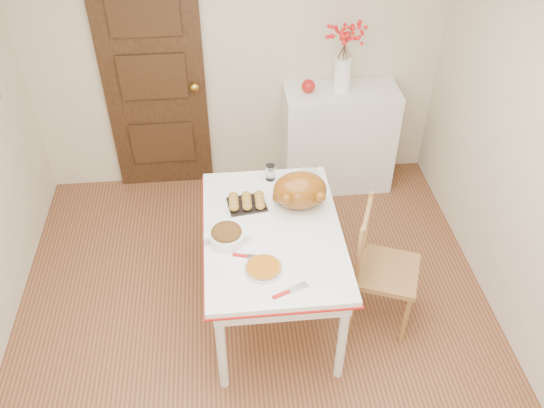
{
  "coord_description": "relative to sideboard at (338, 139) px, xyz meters",
  "views": [
    {
      "loc": [
        -0.15,
        -2.41,
        3.29
      ],
      "look_at": [
        0.13,
        0.34,
        0.98
      ],
      "focal_mm": 37.39,
      "sensor_mm": 36.0,
      "label": 1
    }
  ],
  "objects": [
    {
      "name": "rolls_tray",
      "position": [
        -0.89,
        -1.22,
        0.35
      ],
      "size": [
        0.28,
        0.23,
        0.07
      ],
      "primitive_type": null,
      "rotation": [
        0.0,
        0.0,
        0.14
      ],
      "color": "olive",
      "rests_on": "kitchen_table"
    },
    {
      "name": "shaker_pair",
      "position": [
        -0.42,
        -0.94,
        0.36
      ],
      "size": [
        0.1,
        0.05,
        0.1
      ],
      "primitive_type": null,
      "rotation": [
        0.0,
        0.0,
        -0.07
      ],
      "color": "white",
      "rests_on": "kitchen_table"
    },
    {
      "name": "apple",
      "position": [
        -0.29,
        0.0,
        0.54
      ],
      "size": [
        0.11,
        0.11,
        0.11
      ],
      "primitive_type": "sphere",
      "color": "#A91512",
      "rests_on": "sideboard"
    },
    {
      "name": "chair_oak",
      "position": [
        0.03,
        -1.61,
        -0.0
      ],
      "size": [
        0.55,
        0.55,
        0.97
      ],
      "primitive_type": null,
      "rotation": [
        0.0,
        0.0,
        1.2
      ],
      "color": "olive",
      "rests_on": "floor"
    },
    {
      "name": "stuffing_dish",
      "position": [
        -1.04,
        -1.56,
        0.37
      ],
      "size": [
        0.34,
        0.3,
        0.11
      ],
      "primitive_type": null,
      "rotation": [
        0.0,
        0.0,
        -0.28
      ],
      "color": "brown",
      "rests_on": "kitchen_table"
    },
    {
      "name": "floor",
      "position": [
        -0.87,
        -1.78,
        -0.48
      ],
      "size": [
        3.5,
        4.0,
        0.0
      ],
      "primitive_type": "cube",
      "color": "#592E1A",
      "rests_on": "ground"
    },
    {
      "name": "kitchen_table",
      "position": [
        -0.74,
        -1.49,
        -0.09
      ],
      "size": [
        0.91,
        1.33,
        0.8
      ],
      "primitive_type": null,
      "color": "white",
      "rests_on": "floor"
    },
    {
      "name": "pie_server",
      "position": [
        -0.7,
        -2.02,
        0.32
      ],
      "size": [
        0.24,
        0.15,
        0.01
      ],
      "primitive_type": null,
      "rotation": [
        0.0,
        0.0,
        0.4
      ],
      "color": "silver",
      "rests_on": "kitchen_table"
    },
    {
      "name": "sideboard",
      "position": [
        0.0,
        0.0,
        0.0
      ],
      "size": [
        0.97,
        0.43,
        0.97
      ],
      "primitive_type": "cube",
      "color": "silver",
      "rests_on": "floor"
    },
    {
      "name": "turkey_platter",
      "position": [
        -0.54,
        -1.28,
        0.45
      ],
      "size": [
        0.48,
        0.41,
        0.27
      ],
      "primitive_type": null,
      "rotation": [
        0.0,
        0.0,
        0.18
      ],
      "color": "brown",
      "rests_on": "kitchen_table"
    },
    {
      "name": "drinking_glass",
      "position": [
        -0.7,
        -0.94,
        0.37
      ],
      "size": [
        0.08,
        0.08,
        0.12
      ],
      "primitive_type": "cylinder",
      "rotation": [
        0.0,
        0.0,
        0.13
      ],
      "color": "white",
      "rests_on": "kitchen_table"
    },
    {
      "name": "berry_vase",
      "position": [
        -0.01,
        0.0,
        0.79
      ],
      "size": [
        0.31,
        0.31,
        0.61
      ],
      "primitive_type": null,
      "color": "white",
      "rests_on": "sideboard"
    },
    {
      "name": "door_back",
      "position": [
        -1.57,
        0.19,
        0.55
      ],
      "size": [
        0.85,
        0.06,
        2.06
      ],
      "primitive_type": "cube",
      "color": "black",
      "rests_on": "ground"
    },
    {
      "name": "pumpkin_pie",
      "position": [
        -0.83,
        -1.84,
        0.34
      ],
      "size": [
        0.27,
        0.27,
        0.05
      ],
      "primitive_type": "cylinder",
      "rotation": [
        0.0,
        0.0,
        -0.21
      ],
      "color": "#A4550C",
      "rests_on": "kitchen_table"
    },
    {
      "name": "wall_back",
      "position": [
        -0.87,
        0.22,
        0.77
      ],
      "size": [
        3.5,
        0.0,
        2.5
      ],
      "primitive_type": "cube",
      "color": "beige",
      "rests_on": "ground"
    },
    {
      "name": "carving_knife",
      "position": [
        -0.89,
        -1.72,
        0.32
      ],
      "size": [
        0.26,
        0.12,
        0.01
      ],
      "primitive_type": null,
      "rotation": [
        0.0,
        0.0,
        -0.26
      ],
      "color": "silver",
      "rests_on": "kitchen_table"
    }
  ]
}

